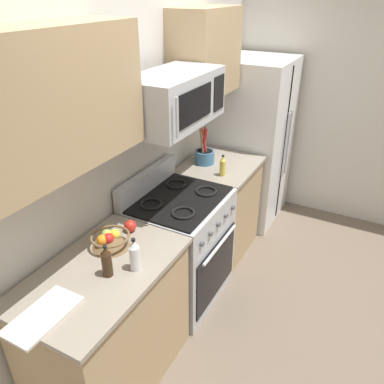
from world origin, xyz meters
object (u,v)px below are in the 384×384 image
(refrigerator, at_px, (251,142))
(bottle_vinegar, at_px, (135,255))
(fruit_basket, at_px, (110,240))
(bottle_oil, at_px, (223,166))
(cutting_board, at_px, (43,316))
(range_oven, at_px, (180,247))
(bottle_soy, at_px, (107,262))
(utensil_crock, at_px, (205,156))
(apple_loose, at_px, (130,226))
(microwave, at_px, (174,99))

(refrigerator, distance_m, bottle_vinegar, 2.34)
(fruit_basket, height_order, bottle_oil, bottle_oil)
(bottle_vinegar, bearing_deg, bottle_oil, 2.61)
(refrigerator, xyz_separation_m, cutting_board, (-2.85, 0.03, 0.05))
(range_oven, height_order, refrigerator, refrigerator)
(range_oven, distance_m, bottle_soy, 1.07)
(refrigerator, bearing_deg, bottle_oil, -174.41)
(bottle_vinegar, relative_size, bottle_soy, 1.04)
(utensil_crock, xyz_separation_m, cutting_board, (-2.03, -0.12, -0.06))
(bottle_oil, bearing_deg, utensil_crock, 56.96)
(range_oven, distance_m, bottle_vinegar, 0.99)
(range_oven, relative_size, utensil_crock, 3.30)
(bottle_vinegar, bearing_deg, range_oven, 12.13)
(refrigerator, height_order, apple_loose, refrigerator)
(refrigerator, bearing_deg, utensil_crock, 169.26)
(cutting_board, bearing_deg, microwave, 0.55)
(fruit_basket, xyz_separation_m, bottle_oil, (1.25, -0.20, 0.03))
(apple_loose, distance_m, cutting_board, 0.82)
(microwave, distance_m, bottle_vinegar, 1.07)
(bottle_vinegar, distance_m, bottle_soy, 0.16)
(apple_loose, relative_size, bottle_soy, 0.40)
(bottle_soy, bearing_deg, apple_loose, 19.57)
(cutting_board, xyz_separation_m, bottle_oil, (1.87, -0.13, 0.08))
(cutting_board, distance_m, bottle_oil, 1.88)
(bottle_soy, bearing_deg, fruit_basket, 35.48)
(apple_loose, distance_m, bottle_oil, 1.08)
(microwave, height_order, cutting_board, microwave)
(bottle_soy, bearing_deg, refrigerator, 1.20)
(apple_loose, relative_size, bottle_oil, 0.43)
(microwave, height_order, fruit_basket, microwave)
(refrigerator, bearing_deg, fruit_basket, 177.31)
(apple_loose, height_order, cutting_board, apple_loose)
(fruit_basket, height_order, bottle_vinegar, bottle_vinegar)
(refrigerator, relative_size, utensil_crock, 5.23)
(refrigerator, xyz_separation_m, apple_loose, (-2.03, 0.10, 0.09))
(bottle_vinegar, bearing_deg, microwave, 13.99)
(cutting_board, xyz_separation_m, bottle_soy, (0.40, -0.08, 0.08))
(range_oven, bearing_deg, refrigerator, -0.65)
(range_oven, height_order, bottle_soy, bottle_soy)
(range_oven, distance_m, refrigerator, 1.57)
(fruit_basket, distance_m, apple_loose, 0.20)
(bottle_oil, bearing_deg, range_oven, 168.35)
(refrigerator, xyz_separation_m, fruit_basket, (-2.23, 0.10, 0.10))
(range_oven, relative_size, bottle_vinegar, 5.20)
(cutting_board, bearing_deg, fruit_basket, 6.72)
(fruit_basket, xyz_separation_m, cutting_board, (-0.62, -0.07, -0.04))
(utensil_crock, height_order, apple_loose, utensil_crock)
(refrigerator, relative_size, bottle_vinegar, 8.23)
(bottle_soy, bearing_deg, bottle_vinegar, -42.98)
(utensil_crock, height_order, bottle_soy, utensil_crock)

